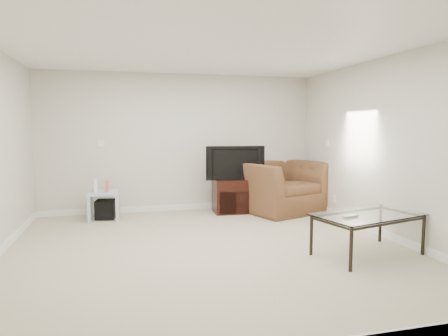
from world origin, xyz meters
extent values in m
plane|color=tan|center=(0.00, 0.00, 0.00)|extent=(5.00, 5.00, 0.00)
plane|color=white|center=(0.00, 0.00, 2.50)|extent=(5.00, 5.00, 0.00)
cube|color=silver|center=(0.00, 2.50, 1.25)|extent=(5.00, 0.02, 2.50)
cube|color=silver|center=(2.50, 0.00, 1.25)|extent=(0.02, 5.00, 2.50)
cube|color=white|center=(-1.40, 2.49, 1.25)|extent=(0.12, 0.02, 0.12)
cube|color=white|center=(2.49, 1.60, 1.25)|extent=(0.02, 0.09, 0.13)
cube|color=white|center=(2.49, 1.30, 0.30)|extent=(0.02, 0.08, 0.12)
cube|color=black|center=(0.90, 2.01, 0.51)|extent=(0.41, 0.30, 0.06)
imported|color=black|center=(0.90, 2.02, 0.91)|extent=(0.99, 0.29, 0.60)
cube|color=black|center=(-1.33, 2.07, 0.17)|extent=(0.36, 0.36, 0.31)
cube|color=white|center=(-1.48, 2.03, 0.58)|extent=(0.05, 0.16, 0.22)
cube|color=#CC4C4C|center=(-1.30, 2.03, 0.56)|extent=(0.06, 0.14, 0.19)
imported|color=brown|center=(1.75, 1.92, 0.61)|extent=(1.62, 1.32, 1.22)
cube|color=#B2B2B7|center=(1.49, -0.80, 0.51)|extent=(0.21, 0.10, 0.02)
camera|label=1|loc=(-1.03, -4.81, 1.53)|focal=32.00mm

